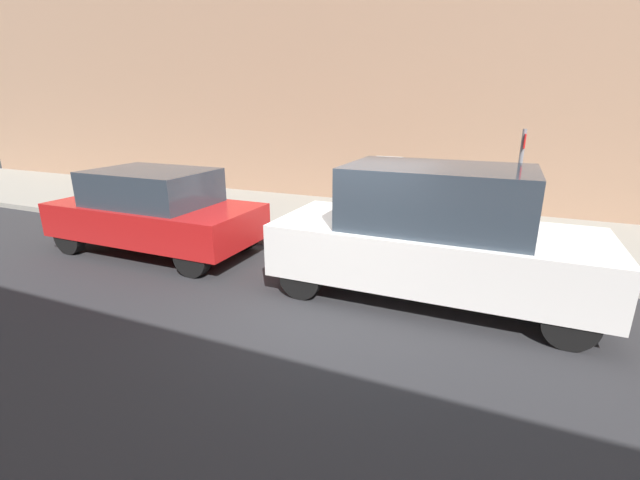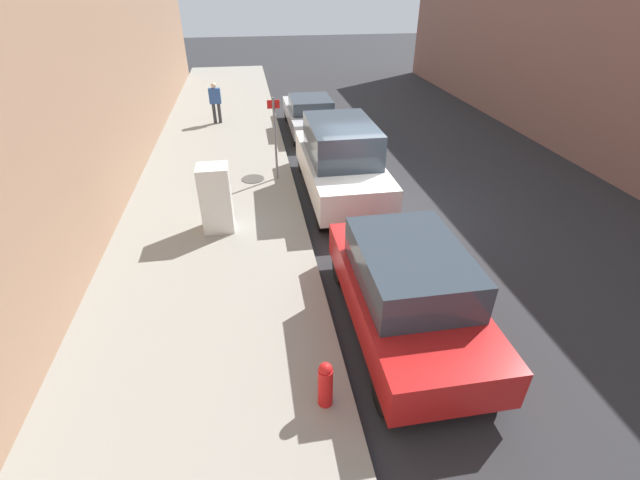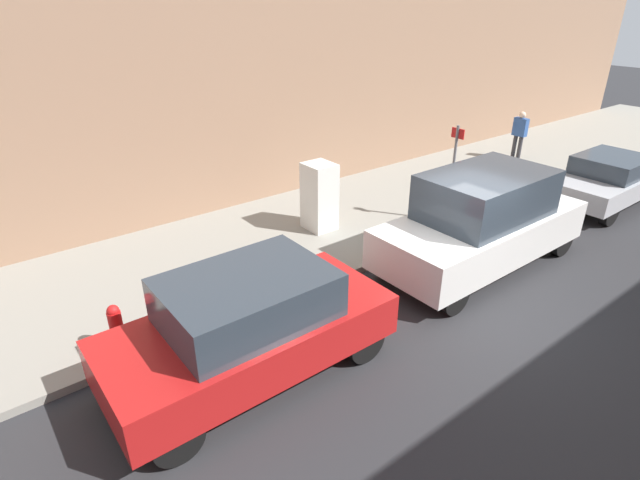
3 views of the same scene
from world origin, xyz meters
name	(u,v)px [view 1 (image 1 of 3)]	position (x,y,z in m)	size (l,w,h in m)	color
ground_plane	(341,300)	(0.00, 0.00, 0.00)	(80.00, 80.00, 0.00)	#28282B
sidewalk_slab	(403,228)	(-4.37, 0.00, 0.07)	(4.77, 44.00, 0.15)	gray
building_facade_near	(438,43)	(-7.70, 0.00, 4.71)	(1.89, 39.60, 9.43)	#937056
discarded_refrigerator	(384,192)	(-4.16, -0.46, 0.98)	(0.73, 0.67, 1.67)	silver
manhole_cover	(509,251)	(-3.25, 2.47, 0.16)	(0.70, 0.70, 0.02)	#47443F
street_sign_post	(517,191)	(-2.48, 2.43, 1.54)	(0.36, 0.07, 2.48)	slate
fire_hydrant	(160,203)	(-2.43, -5.98, 0.57)	(0.22, 0.22, 0.82)	red
parked_suv_red	(155,210)	(-0.71, -4.48, 0.91)	(1.96, 4.43, 1.76)	red
parked_van_white	(434,235)	(-0.71, 1.29, 1.07)	(2.02, 5.03, 2.15)	silver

